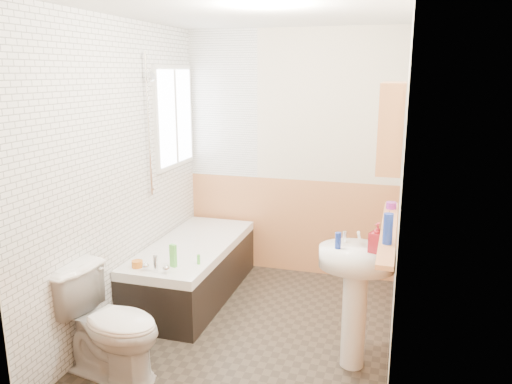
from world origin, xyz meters
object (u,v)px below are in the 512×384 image
sink (356,283)px  pine_shelf (389,230)px  toilet (110,325)px  bathtub (193,268)px  medicine_cabinet (391,126)px

sink → pine_shelf: 0.45m
toilet → pine_shelf: (1.80, 0.59, 0.66)m
sink → pine_shelf: (0.20, -0.00, 0.41)m
bathtub → medicine_cabinet: bearing=-19.8°
toilet → sink: sink is taller
sink → medicine_cabinet: size_ratio=1.61×
toilet → medicine_cabinet: bearing=-57.3°
bathtub → sink: sink is taller
toilet → sink: size_ratio=0.77×
sink → pine_shelf: size_ratio=0.73×
bathtub → sink: bearing=-25.6°
toilet → pine_shelf: pine_shelf is taller
toilet → sink: bearing=-59.1°
sink → medicine_cabinet: bearing=36.5°
pine_shelf → medicine_cabinet: bearing=102.1°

